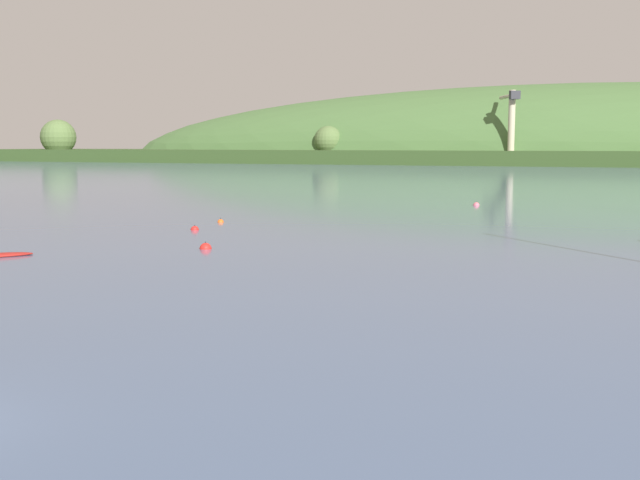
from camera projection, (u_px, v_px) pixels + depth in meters
far_shoreline_hill at (558, 162)px, 264.71m from camera, size 433.82×114.58×53.88m
dockside_crane at (511, 128)px, 232.75m from camera, size 9.19×14.68×22.54m
mooring_buoy_foreground at (206, 249)px, 45.73m from camera, size 0.72×0.72×0.80m
mooring_buoy_midchannel at (476, 205)px, 78.64m from camera, size 0.64×0.64×0.72m
mooring_buoy_off_fishing_boat at (221, 222)px, 61.45m from camera, size 0.51×0.51×0.59m
mooring_buoy_far_upstream at (195, 230)px, 55.92m from camera, size 0.60×0.60×0.68m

